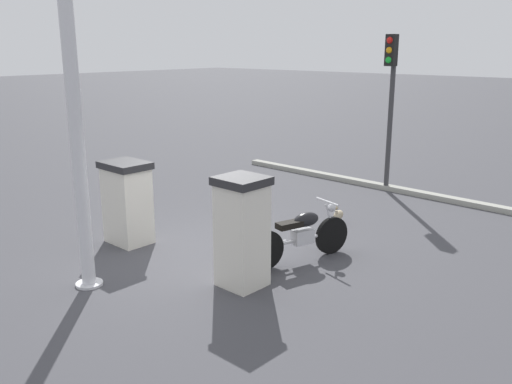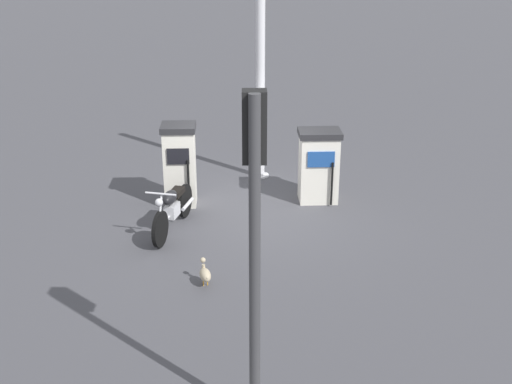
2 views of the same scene
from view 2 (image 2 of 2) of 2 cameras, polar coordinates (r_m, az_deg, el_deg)
The scene contains 7 objects.
ground_plane at distance 12.93m, azimuth -0.41°, elevation -1.73°, with size 120.00×120.00×0.00m, color #424247.
fuel_pump_near at distance 13.12m, azimuth -6.69°, elevation 2.43°, with size 0.71×0.69×1.67m.
fuel_pump_far at distance 13.29m, azimuth 5.52°, elevation 2.34°, with size 0.71×0.86×1.50m.
motorcycle_near_pump at distance 12.01m, azimuth -7.33°, elevation -1.40°, with size 1.94×0.80×0.97m.
wandering_duck at distance 10.23m, azimuth -4.49°, elevation -7.18°, with size 0.41×0.24×0.42m.
roadside_traffic_light at distance 6.51m, azimuth -0.13°, elevation -1.45°, with size 0.38×0.25×3.74m.
canopy_support_pole at distance 14.24m, azimuth 0.38°, elevation 9.95°, with size 0.40×0.40×4.66m.
Camera 2 is at (11.87, -0.68, 5.09)m, focal length 45.64 mm.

